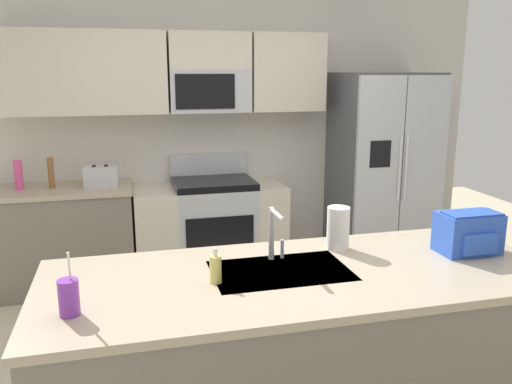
{
  "coord_description": "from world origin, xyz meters",
  "views": [
    {
      "loc": [
        -0.9,
        -2.82,
        1.87
      ],
      "look_at": [
        -0.02,
        0.6,
        1.05
      ],
      "focal_mm": 36.79,
      "sensor_mm": 36.0,
      "label": 1
    }
  ],
  "objects_px": {
    "sink_faucet": "(274,230)",
    "backpack": "(469,232)",
    "refrigerator": "(382,170)",
    "paper_towel_roll": "(338,228)",
    "soap_dispenser": "(216,269)",
    "range_oven": "(210,228)",
    "drink_cup_purple": "(69,297)",
    "pepper_mill": "(51,173)",
    "bottle_pink": "(18,175)",
    "toaster": "(101,176)"
  },
  "relations": [
    {
      "from": "range_oven",
      "to": "refrigerator",
      "type": "distance_m",
      "value": 1.76
    },
    {
      "from": "refrigerator",
      "to": "backpack",
      "type": "xyz_separation_m",
      "value": [
        -0.64,
        -2.2,
        0.09
      ]
    },
    {
      "from": "pepper_mill",
      "to": "bottle_pink",
      "type": "relative_size",
      "value": 1.04
    },
    {
      "from": "soap_dispenser",
      "to": "range_oven",
      "type": "bearing_deg",
      "value": 81.35
    },
    {
      "from": "refrigerator",
      "to": "range_oven",
      "type": "bearing_deg",
      "value": 177.56
    },
    {
      "from": "soap_dispenser",
      "to": "backpack",
      "type": "height_order",
      "value": "backpack"
    },
    {
      "from": "toaster",
      "to": "bottle_pink",
      "type": "xyz_separation_m",
      "value": [
        -0.65,
        0.05,
        0.03
      ]
    },
    {
      "from": "refrigerator",
      "to": "paper_towel_roll",
      "type": "distance_m",
      "value": 2.37
    },
    {
      "from": "sink_faucet",
      "to": "backpack",
      "type": "relative_size",
      "value": 0.88
    },
    {
      "from": "range_oven",
      "to": "drink_cup_purple",
      "type": "relative_size",
      "value": 5.01
    },
    {
      "from": "backpack",
      "to": "toaster",
      "type": "bearing_deg",
      "value": 131.79
    },
    {
      "from": "range_oven",
      "to": "refrigerator",
      "type": "relative_size",
      "value": 0.74
    },
    {
      "from": "pepper_mill",
      "to": "backpack",
      "type": "height_order",
      "value": "pepper_mill"
    },
    {
      "from": "pepper_mill",
      "to": "sink_faucet",
      "type": "height_order",
      "value": "sink_faucet"
    },
    {
      "from": "refrigerator",
      "to": "drink_cup_purple",
      "type": "xyz_separation_m",
      "value": [
        -2.68,
        -2.46,
        0.05
      ]
    },
    {
      "from": "soap_dispenser",
      "to": "paper_towel_roll",
      "type": "distance_m",
      "value": 0.8
    },
    {
      "from": "pepper_mill",
      "to": "soap_dispenser",
      "type": "relative_size",
      "value": 1.52
    },
    {
      "from": "bottle_pink",
      "to": "range_oven",
      "type": "bearing_deg",
      "value": -0.02
    },
    {
      "from": "bottle_pink",
      "to": "soap_dispenser",
      "type": "xyz_separation_m",
      "value": [
        1.24,
        -2.35,
        -0.06
      ]
    },
    {
      "from": "drink_cup_purple",
      "to": "soap_dispenser",
      "type": "height_order",
      "value": "drink_cup_purple"
    },
    {
      "from": "refrigerator",
      "to": "drink_cup_purple",
      "type": "height_order",
      "value": "refrigerator"
    },
    {
      "from": "pepper_mill",
      "to": "soap_dispenser",
      "type": "xyz_separation_m",
      "value": [
        0.98,
        -2.34,
        -0.06
      ]
    },
    {
      "from": "toaster",
      "to": "drink_cup_purple",
      "type": "relative_size",
      "value": 1.03
    },
    {
      "from": "soap_dispenser",
      "to": "paper_towel_roll",
      "type": "xyz_separation_m",
      "value": [
        0.74,
        0.3,
        0.05
      ]
    },
    {
      "from": "pepper_mill",
      "to": "backpack",
      "type": "relative_size",
      "value": 0.81
    },
    {
      "from": "toaster",
      "to": "bottle_pink",
      "type": "height_order",
      "value": "bottle_pink"
    },
    {
      "from": "sink_faucet",
      "to": "drink_cup_purple",
      "type": "distance_m",
      "value": 1.06
    },
    {
      "from": "soap_dispenser",
      "to": "paper_towel_roll",
      "type": "relative_size",
      "value": 0.71
    },
    {
      "from": "refrigerator",
      "to": "bottle_pink",
      "type": "height_order",
      "value": "refrigerator"
    },
    {
      "from": "pepper_mill",
      "to": "sink_faucet",
      "type": "bearing_deg",
      "value": -58.07
    },
    {
      "from": "range_oven",
      "to": "toaster",
      "type": "height_order",
      "value": "range_oven"
    },
    {
      "from": "range_oven",
      "to": "bottle_pink",
      "type": "distance_m",
      "value": 1.7
    },
    {
      "from": "toaster",
      "to": "drink_cup_purple",
      "type": "distance_m",
      "value": 2.48
    },
    {
      "from": "toaster",
      "to": "paper_towel_roll",
      "type": "xyz_separation_m",
      "value": [
        1.32,
        -1.99,
        0.03
      ]
    },
    {
      "from": "pepper_mill",
      "to": "paper_towel_roll",
      "type": "relative_size",
      "value": 1.08
    },
    {
      "from": "bottle_pink",
      "to": "pepper_mill",
      "type": "bearing_deg",
      "value": -0.66
    },
    {
      "from": "drink_cup_purple",
      "to": "refrigerator",
      "type": "bearing_deg",
      "value": 42.54
    },
    {
      "from": "range_oven",
      "to": "toaster",
      "type": "relative_size",
      "value": 4.86
    },
    {
      "from": "soap_dispenser",
      "to": "paper_towel_roll",
      "type": "bearing_deg",
      "value": 22.12
    },
    {
      "from": "toaster",
      "to": "sink_faucet",
      "type": "distance_m",
      "value": 2.28
    },
    {
      "from": "pepper_mill",
      "to": "backpack",
      "type": "distance_m",
      "value": 3.3
    },
    {
      "from": "bottle_pink",
      "to": "drink_cup_purple",
      "type": "xyz_separation_m",
      "value": [
        0.61,
        -2.53,
        -0.05
      ]
    },
    {
      "from": "bottle_pink",
      "to": "paper_towel_roll",
      "type": "bearing_deg",
      "value": -45.96
    },
    {
      "from": "range_oven",
      "to": "pepper_mill",
      "type": "xyz_separation_m",
      "value": [
        -1.34,
        -0.0,
        0.59
      ]
    },
    {
      "from": "drink_cup_purple",
      "to": "backpack",
      "type": "relative_size",
      "value": 0.85
    },
    {
      "from": "sink_faucet",
      "to": "soap_dispenser",
      "type": "height_order",
      "value": "sink_faucet"
    },
    {
      "from": "toaster",
      "to": "sink_faucet",
      "type": "bearing_deg",
      "value": -65.96
    },
    {
      "from": "range_oven",
      "to": "backpack",
      "type": "relative_size",
      "value": 4.25
    },
    {
      "from": "paper_towel_roll",
      "to": "backpack",
      "type": "height_order",
      "value": "paper_towel_roll"
    },
    {
      "from": "drink_cup_purple",
      "to": "pepper_mill",
      "type": "bearing_deg",
      "value": 97.92
    }
  ]
}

